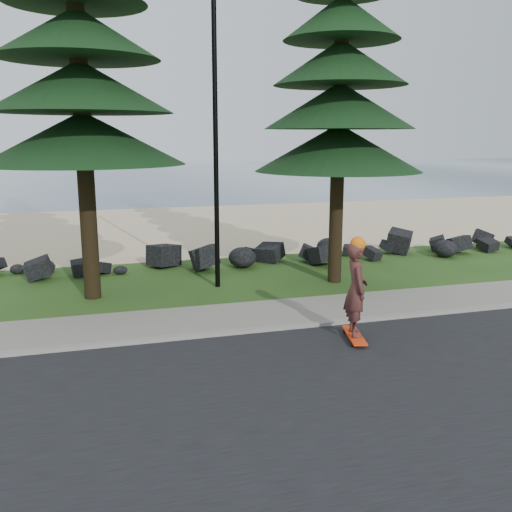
# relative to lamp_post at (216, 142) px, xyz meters

# --- Properties ---
(ground) EXTENTS (160.00, 160.00, 0.00)m
(ground) POSITION_rel_lamp_post_xyz_m (0.00, -3.20, -4.13)
(ground) COLOR #244816
(ground) RESTS_ON ground
(road) EXTENTS (160.00, 7.00, 0.02)m
(road) POSITION_rel_lamp_post_xyz_m (0.00, -7.70, -4.12)
(road) COLOR black
(road) RESTS_ON ground
(kerb) EXTENTS (160.00, 0.20, 0.10)m
(kerb) POSITION_rel_lamp_post_xyz_m (0.00, -4.10, -4.08)
(kerb) COLOR gray
(kerb) RESTS_ON ground
(sidewalk) EXTENTS (160.00, 2.00, 0.08)m
(sidewalk) POSITION_rel_lamp_post_xyz_m (0.00, -3.00, -4.09)
(sidewalk) COLOR gray
(sidewalk) RESTS_ON ground
(beach_sand) EXTENTS (160.00, 15.00, 0.01)m
(beach_sand) POSITION_rel_lamp_post_xyz_m (0.00, 11.30, -4.13)
(beach_sand) COLOR beige
(beach_sand) RESTS_ON ground
(ocean) EXTENTS (160.00, 58.00, 0.01)m
(ocean) POSITION_rel_lamp_post_xyz_m (0.00, 47.80, -4.13)
(ocean) COLOR #38506B
(ocean) RESTS_ON ground
(seawall_boulders) EXTENTS (60.00, 2.40, 1.10)m
(seawall_boulders) POSITION_rel_lamp_post_xyz_m (0.00, 2.40, -4.13)
(seawall_boulders) COLOR black
(seawall_boulders) RESTS_ON ground
(lamp_post) EXTENTS (0.25, 0.14, 8.14)m
(lamp_post) POSITION_rel_lamp_post_xyz_m (0.00, 0.00, 0.00)
(lamp_post) COLOR black
(lamp_post) RESTS_ON ground
(skateboarder) EXTENTS (0.63, 1.24, 2.24)m
(skateboarder) POSITION_rel_lamp_post_xyz_m (1.88, -5.17, -3.01)
(skateboarder) COLOR #F0380E
(skateboarder) RESTS_ON ground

